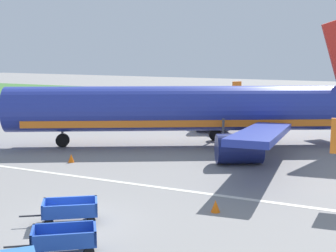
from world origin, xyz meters
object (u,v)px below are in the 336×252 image
Objects in this scene: baggage_cart_second_in_row at (70,211)px; traffic_cone_mid_apron at (71,158)px; airplane at (202,109)px; baggage_cart_nearest at (64,239)px; traffic_cone_near_plane at (215,206)px.

baggage_cart_second_in_row reaches higher than traffic_cone_mid_apron.
airplane reaches higher than baggage_cart_second_in_row.
baggage_cart_nearest reaches higher than traffic_cone_near_plane.
baggage_cart_nearest is at bearing -82.53° from airplane.
traffic_cone_near_plane is (5.60, 4.32, -0.30)m from baggage_cart_second_in_row.
baggage_cart_second_in_row reaches higher than traffic_cone_near_plane.
traffic_cone_mid_apron is at bearing 125.37° from baggage_cart_nearest.
baggage_cart_nearest is (2.96, -22.55, -2.45)m from airplane.
baggage_cart_second_in_row is at bearing -53.88° from traffic_cone_mid_apron.
traffic_cone_mid_apron is (-9.19, 12.94, -0.30)m from baggage_cart_nearest.
airplane reaches higher than traffic_cone_near_plane.
baggage_cart_second_in_row is at bearing 122.67° from baggage_cart_nearest.
baggage_cart_second_in_row is 7.08m from traffic_cone_near_plane.
airplane is 57.70× the size of traffic_cone_mid_apron.
airplane reaches higher than traffic_cone_mid_apron.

